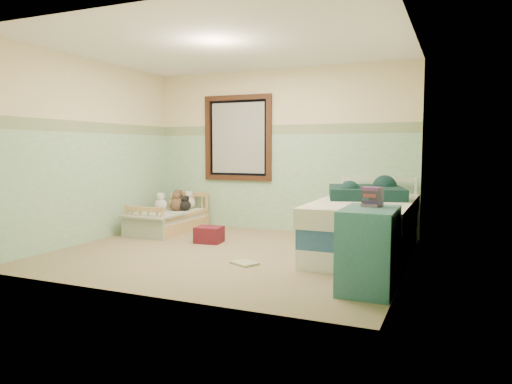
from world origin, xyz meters
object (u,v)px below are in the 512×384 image
at_px(plush_floor_cream, 159,222).
at_px(floor_book, 245,263).
at_px(plush_floor_tan, 139,228).
at_px(red_pillow, 209,235).
at_px(toddler_bed_frame, 170,225).
at_px(dresser, 369,249).
at_px(twin_bed_frame, 364,245).

xyz_separation_m(plush_floor_cream, floor_book, (2.17, -1.49, -0.11)).
bearing_deg(plush_floor_tan, red_pillow, -2.83).
xyz_separation_m(toddler_bed_frame, plush_floor_tan, (-0.20, -0.50, 0.03)).
xyz_separation_m(plush_floor_cream, dresser, (3.60, -1.91, 0.26)).
relative_size(plush_floor_cream, dresser, 0.32).
distance_m(plush_floor_cream, floor_book, 2.63).
bearing_deg(dresser, plush_floor_cream, 152.05).
xyz_separation_m(plush_floor_cream, twin_bed_frame, (3.29, -0.45, -0.01)).
distance_m(toddler_bed_frame, plush_floor_tan, 0.54).
xyz_separation_m(toddler_bed_frame, twin_bed_frame, (3.09, -0.44, 0.02)).
relative_size(dresser, red_pillow, 2.15).
bearing_deg(plush_floor_tan, dresser, -21.26).
bearing_deg(red_pillow, dresser, -29.31).
xyz_separation_m(plush_floor_cream, red_pillow, (1.21, -0.57, -0.01)).
distance_m(twin_bed_frame, red_pillow, 2.09).
bearing_deg(twin_bed_frame, floor_book, -137.28).
distance_m(plush_floor_tan, red_pillow, 1.21).
bearing_deg(twin_bed_frame, plush_floor_cream, 172.20).
bearing_deg(red_pillow, plush_floor_tan, 177.17).
bearing_deg(floor_book, dresser, 9.63).
xyz_separation_m(toddler_bed_frame, dresser, (3.40, -1.90, 0.29)).
bearing_deg(toddler_bed_frame, floor_book, -37.00).
xyz_separation_m(dresser, floor_book, (-1.43, 0.42, -0.36)).
xyz_separation_m(plush_floor_cream, plush_floor_tan, (-0.00, -0.51, -0.01)).
height_order(toddler_bed_frame, dresser, dresser).
bearing_deg(toddler_bed_frame, plush_floor_tan, -112.16).
bearing_deg(dresser, red_pillow, 150.69).
distance_m(plush_floor_tan, floor_book, 2.38).
height_order(plush_floor_cream, floor_book, plush_floor_cream).
height_order(plush_floor_cream, plush_floor_tan, plush_floor_cream).
relative_size(toddler_bed_frame, plush_floor_cream, 5.61).
height_order(toddler_bed_frame, plush_floor_cream, plush_floor_cream).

